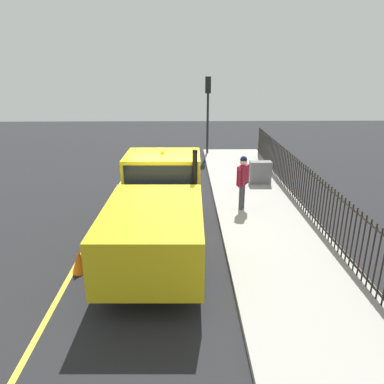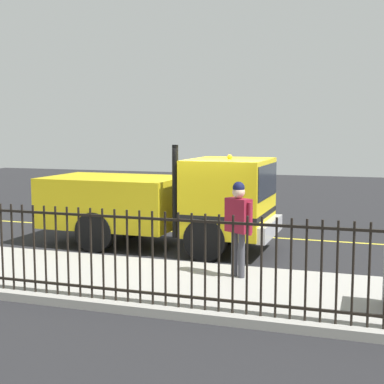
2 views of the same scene
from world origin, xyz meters
The scene contains 7 objects.
ground_plane centered at (0.00, 0.00, 0.00)m, with size 45.47×45.47×0.00m, color #232326.
sidewalk_slab centered at (2.96, 0.00, 0.07)m, with size 3.08×20.67×0.14m, color #A3A099.
lane_marking centered at (-2.36, 0.00, 0.00)m, with size 0.12×18.60×0.01m, color yellow.
work_truck centered at (-0.32, -1.02, 1.23)m, with size 2.33×5.84×2.57m.
worker_standing centered at (2.26, 1.23, 1.25)m, with size 0.46×0.58×1.80m.
iron_fence centered at (4.29, 0.00, 0.90)m, with size 0.04×17.61×1.50m.
traffic_cone centered at (-2.15, -2.41, 0.28)m, with size 0.40×0.40×0.57m, color orange.
Camera 2 is at (12.12, 3.55, 2.92)m, focal length 51.19 mm.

